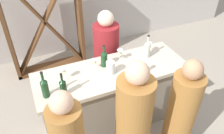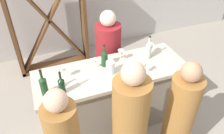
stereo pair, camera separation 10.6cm
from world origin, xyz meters
name	(u,v)px [view 1 (the left image)]	position (x,y,z in m)	size (l,w,h in m)	color
ground_plane	(112,120)	(0.00, 0.00, 0.00)	(12.00, 12.00, 0.00)	#9E9384
bar_counter	(112,97)	(0.00, 0.00, 0.47)	(1.92, 0.69, 0.93)	gray
wine_rack	(44,21)	(-0.53, 1.65, 0.98)	(1.29, 0.28, 1.96)	brown
wine_bottle_leftmost_olive_green	(45,87)	(-0.83, -0.14, 1.06)	(0.08, 0.08, 0.33)	#193D1E
wine_bottle_second_left_dark_green	(63,87)	(-0.65, -0.18, 1.04)	(0.07, 0.07, 0.29)	black
wine_bottle_center_olive_green	(104,58)	(-0.05, 0.13, 1.05)	(0.08, 0.08, 0.30)	#193D1E
wine_bottle_second_right_clear_pale	(147,49)	(0.55, 0.09, 1.05)	(0.08, 0.08, 0.32)	#B7C6B2
wine_glass_near_left	(144,65)	(0.34, -0.20, 1.04)	(0.06, 0.06, 0.17)	white
wine_glass_near_center	(63,72)	(-0.58, 0.07, 1.04)	(0.08, 0.08, 0.16)	white
wine_glass_near_right	(94,62)	(-0.19, 0.12, 1.03)	(0.06, 0.06, 0.14)	white
wine_glass_far_left	(120,53)	(0.18, 0.16, 1.04)	(0.08, 0.08, 0.16)	white
wine_glass_far_center	(149,46)	(0.62, 0.17, 1.04)	(0.07, 0.07, 0.15)	white
water_pitcher	(110,68)	(-0.04, -0.05, 1.01)	(0.11, 0.11, 0.17)	silver
person_left_guest	(181,115)	(0.53, -0.75, 0.65)	(0.43, 0.43, 1.41)	#9E6B33
person_center_guest	(133,129)	(-0.10, -0.75, 0.73)	(0.41, 0.41, 1.58)	#9E6B33
person_server_behind	(106,59)	(0.18, 0.63, 0.66)	(0.44, 0.44, 1.44)	maroon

